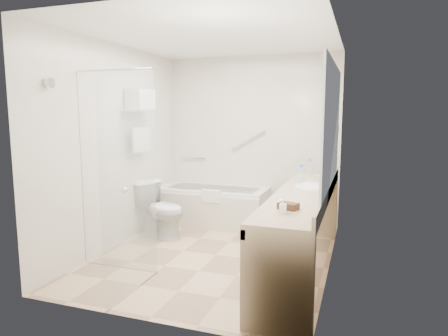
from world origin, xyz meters
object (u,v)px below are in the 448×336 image
(vanity_counter, at_px, (302,212))
(water_bottle_left, at_px, (309,167))
(bathtub, at_px, (213,206))
(toilet, at_px, (161,210))
(amenity_basket, at_px, (288,206))

(vanity_counter, height_order, water_bottle_left, water_bottle_left)
(bathtub, relative_size, toilet, 2.14)
(bathtub, bearing_deg, water_bottle_left, -6.47)
(bathtub, distance_m, toilet, 0.93)
(vanity_counter, relative_size, toilet, 3.61)
(vanity_counter, height_order, amenity_basket, vanity_counter)
(amenity_basket, relative_size, water_bottle_left, 0.77)
(bathtub, height_order, toilet, toilet)
(toilet, relative_size, amenity_basket, 4.51)
(bathtub, xyz_separation_m, toilet, (-0.45, -0.81, 0.09))
(bathtub, xyz_separation_m, vanity_counter, (1.52, -1.39, 0.36))
(bathtub, distance_m, water_bottle_left, 1.59)
(vanity_counter, relative_size, amenity_basket, 16.30)
(toilet, bearing_deg, bathtub, -9.50)
(bathtub, bearing_deg, vanity_counter, -42.35)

